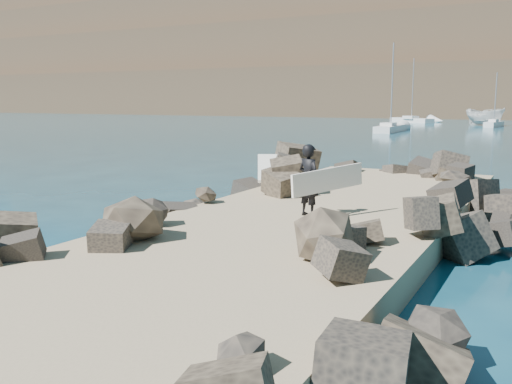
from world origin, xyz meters
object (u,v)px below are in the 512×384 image
(surfboard_resting, at_px, (268,171))
(boat_imported, at_px, (485,117))
(sailboat_a, at_px, (390,128))
(surfer_with_board, at_px, (312,180))

(surfboard_resting, xyz_separation_m, boat_imported, (-0.79, 62.96, 0.09))
(boat_imported, distance_m, sailboat_a, 21.51)
(boat_imported, xyz_separation_m, surfer_with_board, (3.76, -66.65, 0.29))
(boat_imported, bearing_deg, surfer_with_board, -141.69)
(boat_imported, relative_size, surfer_with_board, 3.23)
(surfboard_resting, xyz_separation_m, sailboat_a, (-7.54, 42.55, -0.69))
(surfer_with_board, height_order, sailboat_a, sailboat_a)
(surfboard_resting, bearing_deg, sailboat_a, 72.16)
(boat_imported, height_order, sailboat_a, sailboat_a)
(boat_imported, height_order, surfer_with_board, boat_imported)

